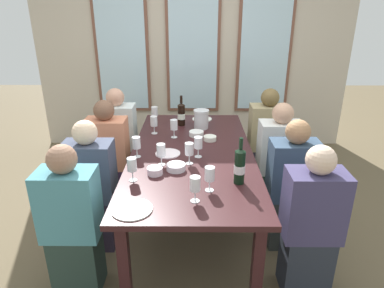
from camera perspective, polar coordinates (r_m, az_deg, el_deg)
ground_plane at (r=3.27m, az=-0.01°, el=-13.31°), size 12.00×12.00×0.00m
back_wall_with_windows at (r=4.74m, az=0.18°, el=16.72°), size 4.23×0.10×2.90m
dining_table at (r=2.94m, az=-0.01°, el=-2.60°), size 1.03×2.11×0.74m
white_plate_0 at (r=2.87m, az=-4.06°, el=-1.60°), size 0.21×0.21×0.01m
white_plate_1 at (r=3.74m, az=1.69°, el=4.19°), size 0.21×0.21×0.01m
white_plate_2 at (r=2.15m, az=-9.96°, el=-10.69°), size 0.25×0.25×0.01m
metal_pitcher at (r=3.45m, az=1.55°, el=4.18°), size 0.16×0.16×0.19m
wine_bottle_0 at (r=2.38m, az=7.96°, el=-3.62°), size 0.08×0.08×0.34m
wine_bottle_1 at (r=3.53m, az=-1.78°, el=5.02°), size 0.08×0.08×0.31m
tasting_bowl_0 at (r=3.15m, az=3.02°, el=0.96°), size 0.12×0.12×0.04m
tasting_bowl_1 at (r=3.26m, az=0.74°, el=1.76°), size 0.14×0.14×0.04m
tasting_bowl_2 at (r=2.59m, az=-2.68°, el=-3.87°), size 0.14×0.14×0.05m
tasting_bowl_3 at (r=2.54m, az=-6.21°, el=-4.47°), size 0.12×0.12×0.05m
wine_glass_0 at (r=2.80m, az=-9.28°, el=0.13°), size 0.07×0.07×0.17m
wine_glass_1 at (r=2.15m, az=0.52°, el=-6.86°), size 0.07×0.07×0.17m
wine_glass_2 at (r=2.65m, az=-0.46°, el=-1.00°), size 0.07×0.07×0.17m
wine_glass_3 at (r=2.64m, az=-5.19°, el=-1.18°), size 0.07×0.07×0.17m
wine_glass_4 at (r=2.77m, az=1.06°, el=0.07°), size 0.07×0.07×0.17m
wine_glass_5 at (r=3.31m, az=-6.38°, el=3.66°), size 0.07×0.07×0.17m
wine_glass_6 at (r=2.43m, az=-9.99°, el=-3.57°), size 0.07×0.07×0.17m
wine_glass_7 at (r=3.62m, az=-6.28°, el=5.31°), size 0.07×0.07×0.17m
wine_glass_8 at (r=2.27m, az=2.98°, el=-5.09°), size 0.07×0.07×0.17m
wine_glass_9 at (r=3.19m, az=-3.04°, el=3.08°), size 0.07×0.07×0.17m
seated_person_0 at (r=2.50m, az=-19.37°, el=-12.66°), size 0.38×0.24×1.11m
seated_person_1 at (r=2.48m, az=19.20°, el=-12.83°), size 0.38×0.24×1.11m
seated_person_2 at (r=3.80m, az=-12.11°, el=0.45°), size 0.38×0.24×1.11m
seated_person_3 at (r=3.79m, az=12.29°, el=0.39°), size 0.38×0.24×1.11m
seated_person_4 at (r=2.88m, az=-16.36°, el=-7.32°), size 0.38×0.24×1.11m
seated_person_5 at (r=2.89m, az=16.19°, el=-7.18°), size 0.38×0.24×1.11m
seated_person_6 at (r=3.38m, az=-13.71°, el=-2.50°), size 0.38×0.24×1.11m
seated_person_7 at (r=3.30m, az=14.12°, el=-3.18°), size 0.38×0.24×1.11m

